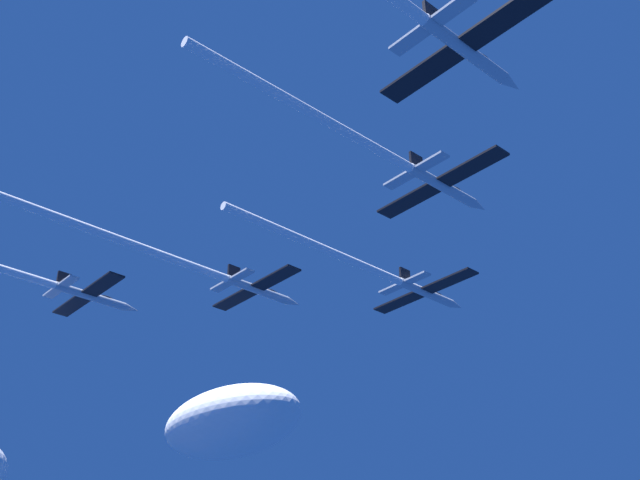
{
  "coord_description": "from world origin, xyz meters",
  "views": [
    {
      "loc": [
        67.75,
        -81.99,
        -51.28
      ],
      "look_at": [
        -0.01,
        -21.91,
        -0.05
      ],
      "focal_mm": 43.07,
      "sensor_mm": 36.0,
      "label": 1
    }
  ],
  "objects_px": {
    "jet_lead": "(376,271)",
    "jet_left_outer": "(24,276)",
    "jet_right_wing": "(381,152)",
    "jet_left_wing": "(190,265)"
  },
  "relations": [
    {
      "from": "jet_lead",
      "to": "jet_right_wing",
      "type": "xyz_separation_m",
      "value": [
        19.57,
        -18.72,
        1.54
      ]
    },
    {
      "from": "jet_lead",
      "to": "jet_right_wing",
      "type": "height_order",
      "value": "jet_right_wing"
    },
    {
      "from": "jet_right_wing",
      "to": "jet_left_outer",
      "type": "height_order",
      "value": "jet_right_wing"
    },
    {
      "from": "jet_lead",
      "to": "jet_left_wing",
      "type": "distance_m",
      "value": 26.91
    },
    {
      "from": "jet_lead",
      "to": "jet_left_wing",
      "type": "height_order",
      "value": "jet_left_wing"
    },
    {
      "from": "jet_lead",
      "to": "jet_left_outer",
      "type": "xyz_separation_m",
      "value": [
        -35.53,
        -37.36,
        0.17
      ]
    },
    {
      "from": "jet_left_wing",
      "to": "jet_left_outer",
      "type": "xyz_separation_m",
      "value": [
        -18.0,
        -16.96,
        -0.59
      ]
    },
    {
      "from": "jet_lead",
      "to": "jet_left_outer",
      "type": "distance_m",
      "value": 51.56
    },
    {
      "from": "jet_lead",
      "to": "jet_left_wing",
      "type": "xyz_separation_m",
      "value": [
        -17.53,
        -20.41,
        0.76
      ]
    },
    {
      "from": "jet_left_wing",
      "to": "jet_lead",
      "type": "bearing_deg",
      "value": 49.34
    }
  ]
}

